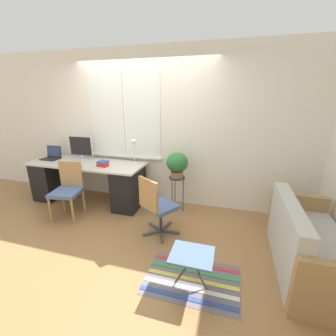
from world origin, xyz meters
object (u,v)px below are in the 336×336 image
couch_loveseat (308,247)px  laptop (52,156)px  monitor (81,148)px  desk_chair_wooden (68,189)px  office_chair_swivel (157,205)px  mouse (82,166)px  plant_stand (177,181)px  keyboard (70,165)px  desk_lamp (134,145)px  folding_stool (192,257)px  potted_plant (177,164)px  book_stack (103,164)px

couch_loveseat → laptop: bearing=78.1°
laptop → monitor: (0.58, 0.13, 0.17)m
desk_chair_wooden → office_chair_swivel: bearing=-13.6°
mouse → desk_chair_wooden: size_ratio=0.08×
monitor → plant_stand: size_ratio=0.77×
keyboard → mouse: 0.26m
desk_lamp → couch_loveseat: 2.88m
monitor → mouse: monitor is taller
monitor → folding_stool: (2.44, -1.65, -0.61)m
couch_loveseat → desk_lamp: bearing=68.1°
office_chair_swivel → plant_stand: bearing=-65.2°
desk_chair_wooden → plant_stand: (1.66, 0.66, 0.06)m
laptop → keyboard: bearing=-22.9°
keyboard → desk_chair_wooden: desk_chair_wooden is taller
folding_stool → plant_stand: bearing=109.4°
folding_stool → potted_plant: bearing=109.4°
keyboard → folding_stool: bearing=-27.6°
book_stack → desk_chair_wooden: size_ratio=0.24×
couch_loveseat → potted_plant: 2.07m
book_stack → folding_stool: (1.82, -1.36, -0.43)m
plant_stand → laptop: bearing=-179.0°
book_stack → desk_chair_wooden: desk_chair_wooden is taller
monitor → book_stack: size_ratio=2.27×
plant_stand → folding_stool: 1.66m
book_stack → couch_loveseat: book_stack is taller
keyboard → book_stack: size_ratio=1.87×
mouse → folding_stool: size_ratio=0.16×
office_chair_swivel → potted_plant: (0.10, 0.76, 0.40)m
mouse → folding_stool: bearing=-30.2°
book_stack → monitor: bearing=155.2°
couch_loveseat → monitor: bearing=74.3°
couch_loveseat → folding_stool: (-1.21, -0.63, 0.09)m
desk_lamp → desk_chair_wooden: bearing=-138.5°
book_stack → laptop: bearing=172.7°
potted_plant → desk_chair_wooden: bearing=-158.4°
plant_stand → couch_loveseat: bearing=-27.9°
desk_lamp → desk_chair_wooden: 1.30m
desk_chair_wooden → plant_stand: bearing=11.9°
book_stack → desk_chair_wooden: bearing=-130.4°
plant_stand → folding_stool: plant_stand is taller
desk_lamp → office_chair_swivel: 1.29m
desk_chair_wooden → couch_loveseat: bearing=-14.3°
book_stack → keyboard: bearing=-170.1°
potted_plant → folding_stool: (0.55, -1.56, -0.48)m
potted_plant → couch_loveseat: bearing=-27.9°
office_chair_swivel → folding_stool: 1.03m
couch_loveseat → folding_stool: bearing=117.5°
monitor → book_stack: (0.62, -0.29, -0.17)m
potted_plant → keyboard: bearing=-170.9°
book_stack → folding_stool: book_stack is taller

